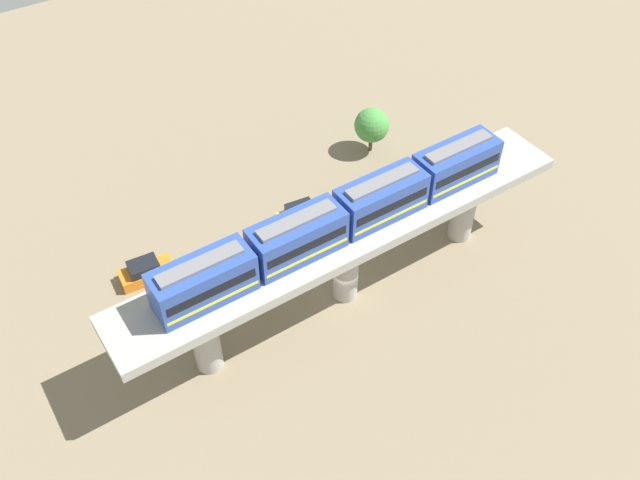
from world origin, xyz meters
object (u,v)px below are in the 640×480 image
(parked_car_yellow, at_px, (302,214))
(parked_car_red, at_px, (419,187))
(tree_near_viaduct, at_px, (372,125))
(train, at_px, (340,218))
(parked_car_orange, at_px, (146,271))

(parked_car_yellow, bearing_deg, parked_car_red, -97.08)
(parked_car_red, xyz_separation_m, tree_near_viaduct, (7.32, -0.11, 2.14))
(parked_car_yellow, distance_m, parked_car_red, 10.86)
(parked_car_yellow, distance_m, tree_near_viaduct, 11.77)
(train, xyz_separation_m, parked_car_yellow, (8.70, -2.26, -7.77))
(train, distance_m, parked_car_yellow, 11.88)
(parked_car_red, height_order, parked_car_orange, same)
(parked_car_orange, bearing_deg, parked_car_yellow, -89.79)
(parked_car_orange, xyz_separation_m, tree_near_viaduct, (3.33, -24.28, 2.14))
(train, distance_m, parked_car_orange, 17.01)
(tree_near_viaduct, bearing_deg, parked_car_orange, 97.81)
(parked_car_orange, bearing_deg, parked_car_red, -93.89)
(train, bearing_deg, parked_car_red, -64.96)
(parked_car_red, xyz_separation_m, parked_car_orange, (3.99, 24.17, 0.00))
(parked_car_yellow, relative_size, parked_car_red, 0.98)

